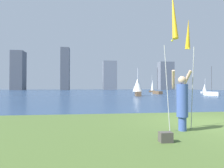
{
  "coord_description": "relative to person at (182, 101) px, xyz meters",
  "views": [
    {
      "loc": [
        -4.44,
        -6.54,
        1.27
      ],
      "look_at": [
        -1.8,
        13.72,
        1.64
      ],
      "focal_mm": 30.94,
      "sensor_mm": 36.0,
      "label": 1
    }
  ],
  "objects": [
    {
      "name": "sailboat_5",
      "position": [
        10.82,
        30.66,
        -0.53
      ],
      "size": [
        0.93,
        3.12,
        5.17
      ],
      "color": "brown",
      "rests_on": "ground"
    },
    {
      "name": "skyline_tower_3",
      "position": [
        40.4,
        96.16,
        6.76
      ],
      "size": [
        7.93,
        5.19,
        15.29
      ],
      "color": "slate",
      "rests_on": "ground"
    },
    {
      "name": "sailboat_2",
      "position": [
        4.88,
        23.16,
        0.47
      ],
      "size": [
        1.78,
        3.17,
        4.25
      ],
      "color": "brown",
      "rests_on": "ground"
    },
    {
      "name": "kite_flag_left",
      "position": [
        -0.41,
        -0.32,
        2.36
      ],
      "size": [
        0.16,
        0.86,
        4.04
      ],
      "color": "#B2B2B7",
      "rests_on": "ground"
    },
    {
      "name": "sailboat_3",
      "position": [
        22.67,
        33.56,
        -0.04
      ],
      "size": [
        1.87,
        1.33,
        3.29
      ],
      "color": "silver",
      "rests_on": "ground"
    },
    {
      "name": "ground",
      "position": [
        1.65,
        52.1,
        -0.94
      ],
      "size": [
        120.0,
        138.0,
        0.12
      ],
      "color": "#4C662D"
    },
    {
      "name": "skyline_tower_0",
      "position": [
        -35.45,
        92.0,
        8.47
      ],
      "size": [
        5.56,
        6.65,
        18.71
      ],
      "color": "#565B66",
      "rests_on": "ground"
    },
    {
      "name": "sailboat_7",
      "position": [
        14.87,
        45.13,
        0.65
      ],
      "size": [
        1.89,
        1.35,
        4.72
      ],
      "color": "brown",
      "rests_on": "ground"
    },
    {
      "name": "sailboat_1",
      "position": [
        16.82,
        22.84,
        -0.53
      ],
      "size": [
        1.56,
        2.44,
        4.69
      ],
      "color": "white",
      "rests_on": "ground"
    },
    {
      "name": "bag",
      "position": [
        -0.97,
        -1.08,
        -0.77
      ],
      "size": [
        0.3,
        0.21,
        0.23
      ],
      "color": "#4C4742",
      "rests_on": "ground"
    },
    {
      "name": "person",
      "position": [
        0.0,
        0.0,
        0.0
      ],
      "size": [
        0.66,
        0.49,
        1.8
      ],
      "rotation": [
        0.0,
        0.0,
        -0.12
      ],
      "color": "#3F59A5",
      "rests_on": "ground"
    },
    {
      "name": "skyline_tower_1",
      "position": [
        -13.74,
        94.6,
        9.82
      ],
      "size": [
        4.27,
        4.97,
        21.4
      ],
      "color": "#565B66",
      "rests_on": "ground"
    },
    {
      "name": "kite_flag_right",
      "position": [
        0.41,
        0.35,
        1.99
      ],
      "size": [
        0.16,
        0.46,
        3.45
      ],
      "color": "#B2B2B7",
      "rests_on": "ground"
    },
    {
      "name": "skyline_tower_2",
      "position": [
        9.36,
        96.54,
        6.82
      ],
      "size": [
        7.27,
        3.68,
        15.4
      ],
      "color": "gray",
      "rests_on": "ground"
    }
  ]
}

